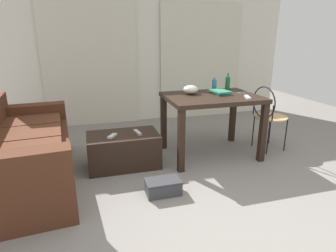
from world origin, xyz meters
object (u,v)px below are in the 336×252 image
coffee_table (124,150)px  scissors (242,93)px  wire_chair (267,111)px  tv_remote_on_table (248,97)px  craft_table (211,105)px  bottle_near (228,83)px  tv_remote_secondary (112,136)px  tv_remote_primary (137,132)px  shoebox (163,187)px  couch (21,154)px  bottle_far (214,85)px  bowl (191,90)px  book_stack (220,92)px

coffee_table → scissors: size_ratio=8.49×
wire_chair → tv_remote_on_table: size_ratio=4.53×
craft_table → bottle_near: size_ratio=5.03×
tv_remote_secondary → coffee_table: bearing=58.8°
tv_remote_primary → shoebox: (0.11, -0.72, -0.33)m
couch → bottle_near: size_ratio=8.47×
craft_table → wire_chair: (0.77, -0.05, -0.13)m
couch → wire_chair: 2.92m
wire_chair → scissors: wire_chair is taller
couch → shoebox: (1.32, -0.59, -0.25)m
bottle_far → bowl: bearing=-160.0°
coffee_table → craft_table: bearing=1.8°
bottle_near → couch: bearing=-169.4°
coffee_table → tv_remote_secondary: (-0.12, -0.06, 0.21)m
wire_chair → scissors: 0.43m
shoebox → tv_remote_primary: bearing=98.8°
tv_remote_on_table → tv_remote_secondary: size_ratio=1.26×
book_stack → bottle_far: bearing=83.4°
craft_table → bottle_near: bottle_near is taller
bowl → scissors: bowl is taller
tv_remote_secondary → bowl: bearing=46.5°
tv_remote_primary → craft_table: bearing=-6.9°
coffee_table → tv_remote_on_table: size_ratio=4.26×
shoebox → couch: bearing=155.7°
coffee_table → book_stack: size_ratio=2.67×
tv_remote_secondary → tv_remote_on_table: bearing=26.5°
bowl → tv_remote_primary: bearing=-163.8°
couch → book_stack: 2.34m
tv_remote_on_table → scissors: tv_remote_on_table is taller
bottle_far → couch: bearing=-168.4°
tv_remote_on_table → scissors: bearing=90.7°
scissors → tv_remote_secondary: size_ratio=0.63×
bottle_near → scissors: (0.07, -0.27, -0.09)m
couch → tv_remote_on_table: 2.52m
wire_chair → bottle_near: bearing=139.7°
coffee_table → tv_remote_on_table: bearing=-8.8°
couch → tv_remote_primary: (1.21, 0.12, 0.08)m
couch → craft_table: 2.18m
tv_remote_on_table → shoebox: (-1.16, -0.51, -0.71)m
tv_remote_primary → coffee_table: bearing=164.6°
tv_remote_on_table → shoebox: 1.45m
coffee_table → wire_chair: bearing=-0.6°
coffee_table → tv_remote_primary: 0.27m
coffee_table → couch: bearing=-172.3°
couch → wire_chair: bearing=2.4°
bottle_near → tv_remote_secondary: 1.70m
bottle_near → tv_remote_secondary: (-1.59, -0.39, -0.46)m
coffee_table → tv_remote_primary: (0.17, -0.02, 0.21)m
bowl → scissors: 0.66m
couch → bottle_near: (2.50, 0.47, 0.53)m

